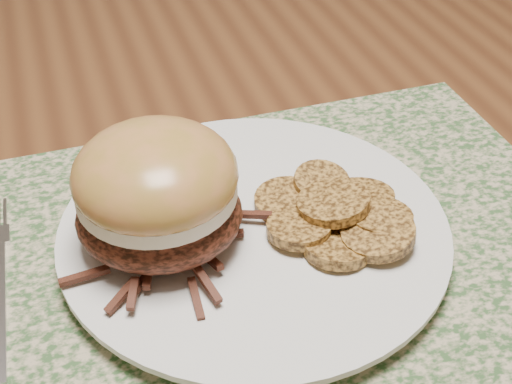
# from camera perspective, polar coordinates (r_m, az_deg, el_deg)

# --- Properties ---
(dining_table) EXTENTS (1.50, 0.90, 0.75)m
(dining_table) POSITION_cam_1_polar(r_m,az_deg,el_deg) (0.66, -7.55, -2.84)
(dining_table) COLOR brown
(dining_table) RESTS_ON ground
(placemat) EXTENTS (0.45, 0.33, 0.00)m
(placemat) POSITION_cam_1_polar(r_m,az_deg,el_deg) (0.52, 2.25, -4.03)
(placemat) COLOR #35592E
(placemat) RESTS_ON dining_table
(dinner_plate) EXTENTS (0.26, 0.26, 0.02)m
(dinner_plate) POSITION_cam_1_polar(r_m,az_deg,el_deg) (0.51, -0.15, -3.27)
(dinner_plate) COLOR white
(dinner_plate) RESTS_ON placemat
(pork_sandwich) EXTENTS (0.14, 0.14, 0.09)m
(pork_sandwich) POSITION_cam_1_polar(r_m,az_deg,el_deg) (0.47, -7.93, 0.00)
(pork_sandwich) COLOR black
(pork_sandwich) RESTS_ON dinner_plate
(roasted_potatoes) EXTENTS (0.12, 0.13, 0.03)m
(roasted_potatoes) POSITION_cam_1_polar(r_m,az_deg,el_deg) (0.50, 6.55, -1.72)
(roasted_potatoes) COLOR #B17C34
(roasted_potatoes) RESTS_ON dinner_plate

